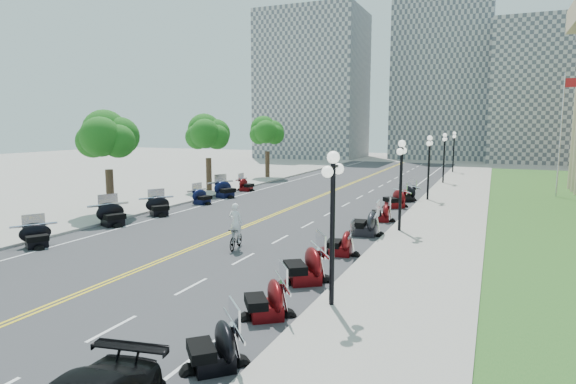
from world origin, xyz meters
The scene contains 54 objects.
ground centered at (0.00, 0.00, 0.00)m, with size 160.00×160.00×0.00m, color gray.
road centered at (0.00, 10.00, 0.00)m, with size 16.00×90.00×0.01m, color #333335.
centerline_yellow_a centered at (-0.12, 10.00, 0.01)m, with size 0.12×90.00×0.00m, color yellow.
centerline_yellow_b centered at (0.12, 10.00, 0.01)m, with size 0.12×90.00×0.00m, color yellow.
edge_line_north centered at (6.40, 10.00, 0.01)m, with size 0.12×90.00×0.00m, color white.
edge_line_south centered at (-6.40, 10.00, 0.01)m, with size 0.12×90.00×0.00m, color white.
lane_dash_3 centered at (3.20, -12.00, 0.01)m, with size 0.12×2.00×0.00m, color white.
lane_dash_4 centered at (3.20, -8.00, 0.01)m, with size 0.12×2.00×0.00m, color white.
lane_dash_5 centered at (3.20, -4.00, 0.01)m, with size 0.12×2.00×0.00m, color white.
lane_dash_6 centered at (3.20, 0.00, 0.01)m, with size 0.12×2.00×0.00m, color white.
lane_dash_7 centered at (3.20, 4.00, 0.01)m, with size 0.12×2.00×0.00m, color white.
lane_dash_8 centered at (3.20, 8.00, 0.01)m, with size 0.12×2.00×0.00m, color white.
lane_dash_9 centered at (3.20, 12.00, 0.01)m, with size 0.12×2.00×0.00m, color white.
lane_dash_10 centered at (3.20, 16.00, 0.01)m, with size 0.12×2.00×0.00m, color white.
lane_dash_11 centered at (3.20, 20.00, 0.01)m, with size 0.12×2.00×0.00m, color white.
lane_dash_12 centered at (3.20, 24.00, 0.01)m, with size 0.12×2.00×0.00m, color white.
lane_dash_13 centered at (3.20, 28.00, 0.01)m, with size 0.12×2.00×0.00m, color white.
lane_dash_14 centered at (3.20, 32.00, 0.01)m, with size 0.12×2.00×0.00m, color white.
lane_dash_15 centered at (3.20, 36.00, 0.01)m, with size 0.12×2.00×0.00m, color white.
lane_dash_16 centered at (3.20, 40.00, 0.01)m, with size 0.12×2.00×0.00m, color white.
lane_dash_17 centered at (3.20, 44.00, 0.01)m, with size 0.12×2.00×0.00m, color white.
lane_dash_18 centered at (3.20, 48.00, 0.01)m, with size 0.12×2.00×0.00m, color white.
lane_dash_19 centered at (3.20, 52.00, 0.01)m, with size 0.12×2.00×0.00m, color white.
sidewalk_north centered at (10.50, 10.00, 0.07)m, with size 5.00×90.00×0.15m, color #9E9991.
sidewalk_south centered at (-10.50, 10.00, 0.07)m, with size 5.00×90.00×0.15m, color #9E9991.
lawn centered at (17.50, 18.00, 0.05)m, with size 9.00×60.00×0.10m, color #356023.
distant_block_a centered at (-18.00, 62.00, 13.00)m, with size 18.00×14.00×26.00m, color gray.
distant_block_b centered at (4.00, 68.00, 15.00)m, with size 16.00×12.00×30.00m, color gray.
distant_block_c centered at (22.00, 65.00, 11.00)m, with size 20.00×14.00×22.00m, color gray.
street_lamp_1 centered at (8.60, -8.00, 2.60)m, with size 0.50×1.20×4.90m, color black, non-canonical shape.
street_lamp_2 centered at (8.60, 4.00, 2.60)m, with size 0.50×1.20×4.90m, color black, non-canonical shape.
street_lamp_3 centered at (8.60, 16.00, 2.60)m, with size 0.50×1.20×4.90m, color black, non-canonical shape.
street_lamp_4 centered at (8.60, 28.00, 2.60)m, with size 0.50×1.20×4.90m, color black, non-canonical shape.
street_lamp_5 centered at (8.60, 40.00, 2.60)m, with size 0.50×1.20×4.90m, color black, non-canonical shape.
flagpole centered at (18.00, 22.00, 5.00)m, with size 1.10×0.20×10.00m, color silver, non-canonical shape.
tree_2 centered at (-10.00, 2.00, 4.75)m, with size 4.80×4.80×9.20m, color #235619, non-canonical shape.
tree_3 centered at (-10.00, 14.00, 4.75)m, with size 4.80×4.80×9.20m, color #235619, non-canonical shape.
tree_4 centered at (-10.00, 26.00, 4.75)m, with size 4.80×4.80×9.20m, color #235619, non-canonical shape.
motorcycle_n_2 centered at (7.17, -12.83, 0.65)m, with size 1.86×1.86×1.31m, color black, non-canonical shape.
motorcycle_n_3 centered at (6.98, -9.52, 0.68)m, with size 1.93×1.93×1.35m, color #590A0C, non-canonical shape.
motorcycle_n_4 centered at (6.86, -5.95, 0.77)m, with size 2.21×2.21×1.54m, color #590A0C, non-canonical shape.
motorcycle_n_5 centered at (6.96, -1.67, 0.65)m, with size 1.87×1.87×1.31m, color #590A0C, non-canonical shape.
motorcycle_n_6 centered at (7.03, 2.66, 0.77)m, with size 2.21×2.21×1.54m, color black, non-canonical shape.
motorcycle_n_7 centered at (6.98, 6.81, 0.64)m, with size 1.82×1.82×1.27m, color #590A0C, non-canonical shape.
motorcycle_n_8 centered at (6.80, 12.08, 0.74)m, with size 2.11×2.11×1.47m, color #590A0C, non-canonical shape.
motorcycle_n_9 centered at (7.03, 15.35, 0.70)m, with size 2.00×2.00×1.40m, color black, non-canonical shape.
motorcycle_s_4 centered at (-7.00, -6.14, 0.64)m, with size 1.82×1.82×1.27m, color black, non-canonical shape.
motorcycle_s_5 centered at (-7.29, -0.74, 0.74)m, with size 2.12×2.12×1.48m, color black, non-canonical shape.
motorcycle_s_6 centered at (-6.84, 2.96, 0.69)m, with size 1.98×1.98×1.38m, color black, non-canonical shape.
motorcycle_s_7 centered at (-6.78, 7.96, 0.64)m, with size 1.83×1.83×1.28m, color black, non-canonical shape.
motorcycle_s_8 centered at (-6.89, 11.52, 0.76)m, with size 2.18×2.18×1.53m, color black, non-canonical shape.
motorcycle_s_9 centered at (-7.21, 15.75, 0.65)m, with size 1.84×1.84×1.29m, color #590A0C, non-canonical shape.
bicycle centered at (2.05, -2.62, 0.53)m, with size 0.50×1.76×1.06m, color #A51414.
cyclist_rider centered at (2.05, -2.62, 2.00)m, with size 0.69×0.45×1.89m, color white.
Camera 1 is at (13.17, -22.24, 5.89)m, focal length 30.00 mm.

